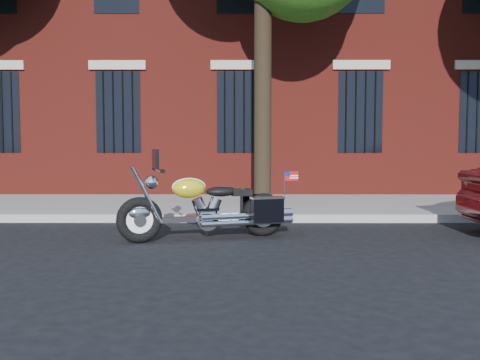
{
  "coord_description": "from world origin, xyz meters",
  "views": [
    {
      "loc": [
        0.08,
        -8.25,
        1.44
      ],
      "look_at": [
        0.04,
        0.8,
        0.81
      ],
      "focal_mm": 40.0,
      "sensor_mm": 36.0,
      "label": 1
    }
  ],
  "objects": [
    {
      "name": "sidewalk",
      "position": [
        0.0,
        3.26,
        0.07
      ],
      "size": [
        40.0,
        3.6,
        0.15
      ],
      "primitive_type": "cube",
      "color": "gray",
      "rests_on": "ground"
    },
    {
      "name": "ground",
      "position": [
        0.0,
        0.0,
        0.0
      ],
      "size": [
        120.0,
        120.0,
        0.0
      ],
      "primitive_type": "plane",
      "color": "black",
      "rests_on": "ground"
    },
    {
      "name": "building",
      "position": [
        0.0,
        10.06,
        6.0
      ],
      "size": [
        26.0,
        10.08,
        12.0
      ],
      "color": "maroon",
      "rests_on": "ground"
    },
    {
      "name": "motorcycle",
      "position": [
        -0.37,
        -0.34,
        0.46
      ],
      "size": [
        2.66,
        1.25,
        1.35
      ],
      "rotation": [
        0.0,
        0.0,
        0.31
      ],
      "color": "black",
      "rests_on": "ground"
    },
    {
      "name": "curb",
      "position": [
        0.0,
        1.38,
        0.07
      ],
      "size": [
        40.0,
        0.16,
        0.15
      ],
      "primitive_type": "cube",
      "color": "gray",
      "rests_on": "ground"
    }
  ]
}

